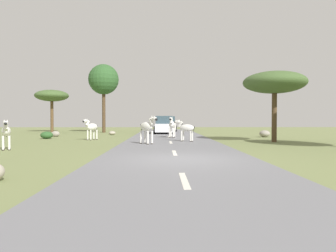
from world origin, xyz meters
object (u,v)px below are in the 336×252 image
Objects in this scene: zebra_3 at (91,127)px; tree_2 at (104,80)px; car_1 at (164,125)px; car_0 at (168,124)px; tree_1 at (52,96)px; tree_4 at (275,83)px; zebra_1 at (147,127)px; rock_0 at (112,133)px; zebra_0 at (172,125)px; rock_4 at (265,134)px; zebra_2 at (186,128)px; zebra_4 at (6,132)px; rock_2 at (56,134)px; bush_2 at (47,135)px.

tree_2 reaches higher than zebra_3.
zebra_3 is at bearing -121.40° from car_1.
car_1 is (-0.50, -5.89, 0.00)m from car_0.
zebra_3 is 15.98m from car_0.
tree_1 reaches higher than tree_4.
rock_0 is (-3.83, 11.31, -0.85)m from zebra_1.
zebra_0 is 0.36× the size of tree_1.
rock_4 reaches higher than rock_0.
tree_4 is at bearing -59.02° from car_1.
zebra_4 is at bearing 149.19° from zebra_2.
tree_4 is at bearing -59.61° from zebra_2.
zebra_2 is at bearing -84.47° from car_1.
tree_1 is at bearing 141.21° from rock_0.
tree_2 is at bearing -58.36° from zebra_3.
zebra_4 is 21.23m from tree_1.
tree_4 is 5.20× the size of rock_4.
tree_4 is at bearing -68.91° from car_0.
tree_4 is (5.76, -0.02, 2.93)m from zebra_2.
zebra_4 reaches higher than rock_4.
rock_4 is (1.18, 5.48, -3.56)m from tree_4.
tree_2 is 11.63× the size of rock_0.
car_0 reaches higher than zebra_4.
rock_2 is at bearing -69.15° from tree_1.
tree_1 is 10.73m from rock_0.
car_1 reaches higher than rock_4.
car_0 is 14.48m from rock_2.
tree_1 reaches higher than zebra_1.
tree_1 is (-14.01, 15.45, 3.17)m from zebra_2.
rock_4 is (7.82, -11.63, -0.57)m from car_0.
tree_4 is at bearing -102.18° from rock_4.
rock_4 is at bearing -2.81° from rock_2.
rock_2 is (-10.53, 6.32, -0.66)m from zebra_2.
bush_2 is 1.04× the size of rock_4.
zebra_4 is 0.20× the size of tree_2.
car_0 is 0.58× the size of tree_2.
rock_2 is (-4.31, -2.87, 0.06)m from rock_0.
zebra_2 is 0.93× the size of zebra_3.
zebra_4 is at bearing -82.12° from bush_2.
car_0 is at bearing -85.64° from zebra_3.
rock_0 is (-5.34, -7.91, -0.67)m from car_0.
bush_2 is (-3.69, 1.41, -0.64)m from zebra_3.
car_1 is 4.98× the size of rock_4.
car_0 is at bearing 22.84° from tree_2.
car_0 is 9.56m from rock_0.
zebra_0 is at bearing -54.71° from tree_2.
zebra_0 reaches higher than zebra_2.
bush_2 is (-16.03, 3.60, -3.56)m from tree_4.
car_0 is at bearing 83.64° from car_1.
zebra_2 is at bearing -30.95° from rock_2.
tree_2 reaches higher than rock_2.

